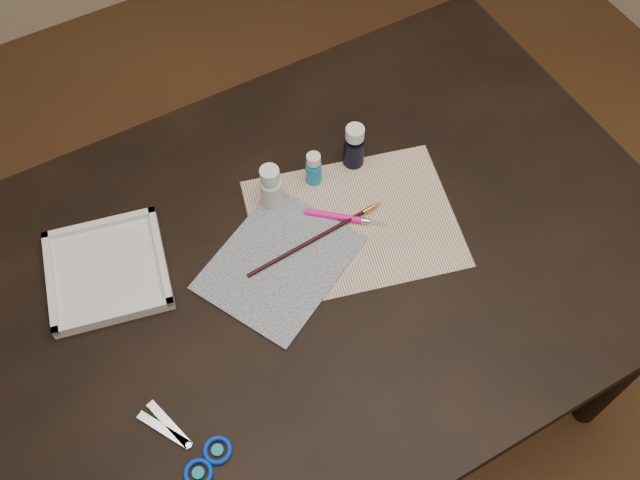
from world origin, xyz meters
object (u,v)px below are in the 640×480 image
paper (354,223)px  paint_bottle_navy (354,146)px  scissors (179,443)px  canvas (280,263)px  palette_tray (107,270)px  paint_bottle_white (271,187)px  paint_bottle_cyan (314,168)px

paper → paint_bottle_navy: size_ratio=3.79×
paper → scissors: scissors is taller
canvas → palette_tray: bearing=154.5°
paper → paint_bottle_white: paint_bottle_white is taller
canvas → paint_bottle_white: size_ratio=2.64×
scissors → canvas: bearing=-84.0°
canvas → scissors: (-0.29, -0.21, 0.00)m
paint_bottle_white → scissors: 0.48m
canvas → paint_bottle_navy: paint_bottle_navy is taller
scissors → paper: bearing=-94.0°
canvas → paint_bottle_navy: 0.27m
paper → canvas: canvas is taller
canvas → paint_bottle_cyan: size_ratio=3.53×
paint_bottle_cyan → palette_tray: 0.42m
paint_bottle_cyan → palette_tray: bearing=-179.8°
paint_bottle_navy → paint_bottle_cyan: bearing=-179.5°
paint_bottle_white → scissors: size_ratio=0.56×
paper → scissors: size_ratio=2.10×
paint_bottle_navy → canvas: bearing=-150.2°
paper → paint_bottle_navy: 0.15m
paper → paint_bottle_navy: (0.07, 0.12, 0.05)m
paint_bottle_white → palette_tray: (-0.33, 0.01, -0.04)m
canvas → paint_bottle_white: bearing=68.4°
canvas → paint_bottle_cyan: paint_bottle_cyan is taller
scissors → palette_tray: (0.01, 0.34, 0.01)m
paint_bottle_cyan → scissors: size_ratio=0.42×
canvas → paint_bottle_navy: bearing=29.8°
paper → scissors: (-0.45, -0.22, 0.00)m
paint_bottle_navy → scissors: size_ratio=0.55×
palette_tray → scissors: bearing=-91.9°
paint_bottle_white → paint_bottle_navy: bearing=2.4°
paint_bottle_white → paint_bottle_cyan: 0.10m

